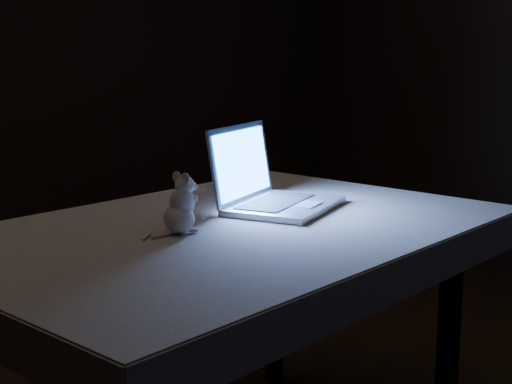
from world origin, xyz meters
TOP-DOWN VIEW (x-y plane):
  - table at (0.03, -0.52)m, footprint 1.58×1.28m
  - tablecloth at (-0.00, -0.52)m, footprint 1.74×1.47m
  - laptop at (0.26, -0.42)m, footprint 0.46×0.45m
  - plush_mouse at (-0.12, -0.54)m, footprint 0.15×0.15m

SIDE VIEW (x-z plane):
  - table at x=0.03m, z-range 0.00..0.73m
  - tablecloth at x=0.00m, z-range 0.64..0.74m
  - plush_mouse at x=-0.12m, z-range 0.74..0.89m
  - laptop at x=0.26m, z-range 0.74..0.98m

